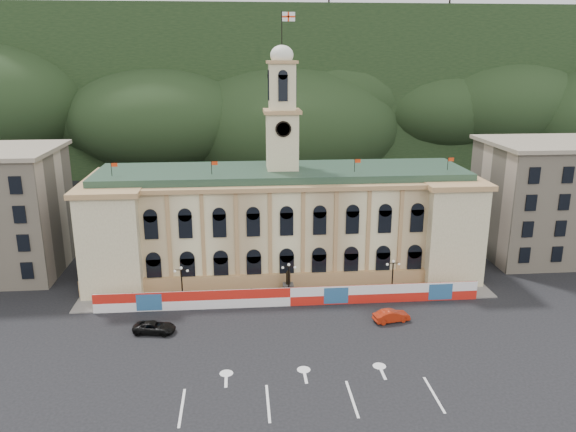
{
  "coord_description": "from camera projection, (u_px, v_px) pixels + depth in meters",
  "views": [
    {
      "loc": [
        -6.1,
        -51.68,
        31.43
      ],
      "look_at": [
        -0.02,
        18.0,
        11.31
      ],
      "focal_mm": 35.0,
      "sensor_mm": 36.0,
      "label": 1
    }
  ],
  "objects": [
    {
      "name": "black_suv",
      "position": [
        155.0,
        327.0,
        65.77
      ],
      "size": [
        3.76,
        5.61,
        1.37
      ],
      "primitive_type": "imported",
      "rotation": [
        0.0,
        0.0,
        1.42
      ],
      "color": "black",
      "rests_on": "ground"
    },
    {
      "name": "lane_markings",
      "position": [
        309.0,
        395.0,
        53.89
      ],
      "size": [
        26.0,
        10.0,
        0.02
      ],
      "primitive_type": null,
      "color": "white",
      "rests_on": "ground"
    },
    {
      "name": "hill_ridge",
      "position": [
        258.0,
        96.0,
        170.09
      ],
      "size": [
        230.0,
        80.0,
        64.0
      ],
      "color": "black",
      "rests_on": "ground"
    },
    {
      "name": "lamp_left",
      "position": [
        182.0,
        282.0,
        72.94
      ],
      "size": [
        1.96,
        0.44,
        5.15
      ],
      "color": "black",
      "rests_on": "ground"
    },
    {
      "name": "lamp_center",
      "position": [
        289.0,
        278.0,
        74.1
      ],
      "size": [
        1.96,
        0.44,
        5.15
      ],
      "color": "black",
      "rests_on": "ground"
    },
    {
      "name": "ground",
      "position": [
        303.0,
        367.0,
        58.68
      ],
      "size": [
        260.0,
        260.0,
        0.0
      ],
      "primitive_type": "plane",
      "color": "black",
      "rests_on": "ground"
    },
    {
      "name": "city_hall",
      "position": [
        283.0,
        221.0,
        82.96
      ],
      "size": [
        56.2,
        17.6,
        37.1
      ],
      "color": "beige",
      "rests_on": "ground"
    },
    {
      "name": "pavement",
      "position": [
        288.0,
        296.0,
        75.65
      ],
      "size": [
        56.0,
        5.5,
        0.16
      ],
      "primitive_type": "cube",
      "color": "slate",
      "rests_on": "ground"
    },
    {
      "name": "hoarding_fence",
      "position": [
        291.0,
        297.0,
        72.76
      ],
      "size": [
        50.0,
        0.44,
        2.5
      ],
      "color": "red",
      "rests_on": "ground"
    },
    {
      "name": "red_sedan",
      "position": [
        391.0,
        316.0,
        68.54
      ],
      "size": [
        3.33,
        5.12,
        1.49
      ],
      "primitive_type": "imported",
      "rotation": [
        0.0,
        0.0,
        1.77
      ],
      "color": "#A0200B",
      "rests_on": "ground"
    },
    {
      "name": "side_building_right",
      "position": [
        550.0,
        199.0,
        89.3
      ],
      "size": [
        21.0,
        17.0,
        18.6
      ],
      "color": "#B8A78E",
      "rests_on": "ground"
    },
    {
      "name": "lamp_right",
      "position": [
        393.0,
        274.0,
        75.27
      ],
      "size": [
        1.96,
        0.44,
        5.15
      ],
      "color": "black",
      "rests_on": "ground"
    },
    {
      "name": "statue",
      "position": [
        288.0,
        288.0,
        75.58
      ],
      "size": [
        1.4,
        1.4,
        3.72
      ],
      "color": "#595651",
      "rests_on": "ground"
    }
  ]
}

